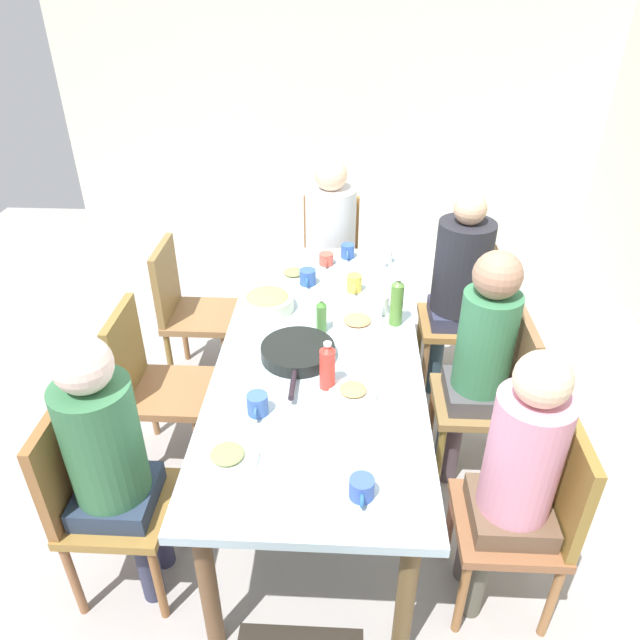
{
  "coord_description": "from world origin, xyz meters",
  "views": [
    {
      "loc": [
        2.28,
        0.12,
        2.32
      ],
      "look_at": [
        0.0,
        0.0,
        0.89
      ],
      "focal_mm": 33.26,
      "sensor_mm": 36.0,
      "label": 1
    }
  ],
  "objects_px": {
    "dining_table": "(320,360)",
    "cup_6": "(381,304)",
    "cup_7": "(354,283)",
    "person_1": "(330,230)",
    "cup_2": "(362,488)",
    "chair_6": "(186,306)",
    "bottle_0": "(397,302)",
    "cup_0": "(308,277)",
    "cup_4": "(385,257)",
    "plate_2": "(294,274)",
    "serving_pan": "(298,352)",
    "cup_1": "(348,251)",
    "cup_5": "(258,404)",
    "bottle_2": "(327,366)",
    "person_7": "(459,278)",
    "plate_1": "(228,457)",
    "plate_0": "(357,322)",
    "bowl_0": "(267,301)",
    "chair_1": "(331,255)",
    "chair_4": "(151,380)",
    "person_0": "(517,470)",
    "person_3": "(109,452)",
    "chair_0": "(531,511)",
    "bottle_1": "(322,316)",
    "person_2": "(481,352)",
    "chair_3": "(97,494)",
    "plate_3": "(353,392)",
    "cup_3": "(326,259)"
  },
  "relations": [
    {
      "from": "plate_2",
      "to": "serving_pan",
      "type": "xyz_separation_m",
      "value": [
        0.79,
        0.09,
        0.02
      ]
    },
    {
      "from": "chair_0",
      "to": "bottle_0",
      "type": "bearing_deg",
      "value": -153.29
    },
    {
      "from": "chair_6",
      "to": "bottle_2",
      "type": "xyz_separation_m",
      "value": [
        1.02,
        0.89,
        0.34
      ]
    },
    {
      "from": "person_7",
      "to": "plate_1",
      "type": "relative_size",
      "value": 5.52
    },
    {
      "from": "cup_6",
      "to": "cup_7",
      "type": "xyz_separation_m",
      "value": [
        -0.22,
        -0.14,
        -0.0
      ]
    },
    {
      "from": "chair_3",
      "to": "cup_2",
      "type": "xyz_separation_m",
      "value": [
        0.16,
        1.03,
        0.27
      ]
    },
    {
      "from": "cup_4",
      "to": "cup_6",
      "type": "xyz_separation_m",
      "value": [
        0.57,
        -0.05,
        0.01
      ]
    },
    {
      "from": "person_1",
      "to": "cup_2",
      "type": "bearing_deg",
      "value": 4.7
    },
    {
      "from": "plate_3",
      "to": "cup_3",
      "type": "bearing_deg",
      "value": -172.28
    },
    {
      "from": "serving_pan",
      "to": "person_0",
      "type": "bearing_deg",
      "value": 53.04
    },
    {
      "from": "chair_6",
      "to": "bottle_0",
      "type": "xyz_separation_m",
      "value": [
        0.5,
        1.2,
        0.35
      ]
    },
    {
      "from": "plate_2",
      "to": "cup_0",
      "type": "relative_size",
      "value": 1.68
    },
    {
      "from": "chair_3",
      "to": "cup_3",
      "type": "relative_size",
      "value": 7.48
    },
    {
      "from": "person_2",
      "to": "chair_4",
      "type": "xyz_separation_m",
      "value": [
        0.0,
        -1.59,
        -0.23
      ]
    },
    {
      "from": "person_3",
      "to": "cup_1",
      "type": "bearing_deg",
      "value": 152.72
    },
    {
      "from": "dining_table",
      "to": "cup_6",
      "type": "bearing_deg",
      "value": 138.06
    },
    {
      "from": "cup_4",
      "to": "plate_1",
      "type": "bearing_deg",
      "value": -21.36
    },
    {
      "from": "bottle_0",
      "to": "bottle_2",
      "type": "height_order",
      "value": "bottle_0"
    },
    {
      "from": "plate_0",
      "to": "cup_7",
      "type": "height_order",
      "value": "cup_7"
    },
    {
      "from": "cup_4",
      "to": "cup_5",
      "type": "xyz_separation_m",
      "value": [
        1.38,
        -0.57,
        0.01
      ]
    },
    {
      "from": "bottle_1",
      "to": "cup_3",
      "type": "bearing_deg",
      "value": -179.32
    },
    {
      "from": "serving_pan",
      "to": "bottle_0",
      "type": "bearing_deg",
      "value": 124.25
    },
    {
      "from": "chair_6",
      "to": "dining_table",
      "type": "bearing_deg",
      "value": 49.29
    },
    {
      "from": "plate_1",
      "to": "serving_pan",
      "type": "relative_size",
      "value": 0.44
    },
    {
      "from": "person_3",
      "to": "plate_1",
      "type": "height_order",
      "value": "person_3"
    },
    {
      "from": "cup_7",
      "to": "bottle_2",
      "type": "xyz_separation_m",
      "value": [
        0.84,
        -0.11,
        0.06
      ]
    },
    {
      "from": "cup_0",
      "to": "cup_4",
      "type": "distance_m",
      "value": 0.53
    },
    {
      "from": "chair_6",
      "to": "chair_3",
      "type": "bearing_deg",
      "value": 0.0
    },
    {
      "from": "person_3",
      "to": "chair_0",
      "type": "bearing_deg",
      "value": 90.0
    },
    {
      "from": "cup_4",
      "to": "bottle_1",
      "type": "bearing_deg",
      "value": -23.9
    },
    {
      "from": "chair_0",
      "to": "person_0",
      "type": "height_order",
      "value": "person_0"
    },
    {
      "from": "chair_0",
      "to": "chair_3",
      "type": "height_order",
      "value": "same"
    },
    {
      "from": "bowl_0",
      "to": "cup_0",
      "type": "distance_m",
      "value": 0.34
    },
    {
      "from": "person_2",
      "to": "plate_3",
      "type": "bearing_deg",
      "value": -60.14
    },
    {
      "from": "cup_0",
      "to": "bottle_2",
      "type": "height_order",
      "value": "bottle_2"
    },
    {
      "from": "cup_5",
      "to": "cup_6",
      "type": "distance_m",
      "value": 0.96
    },
    {
      "from": "bowl_0",
      "to": "cup_1",
      "type": "bearing_deg",
      "value": 147.02
    },
    {
      "from": "plate_2",
      "to": "cup_3",
      "type": "xyz_separation_m",
      "value": [
        -0.16,
        0.18,
        0.02
      ]
    },
    {
      "from": "chair_1",
      "to": "chair_6",
      "type": "distance_m",
      "value": 1.12
    },
    {
      "from": "plate_0",
      "to": "dining_table",
      "type": "bearing_deg",
      "value": -39.92
    },
    {
      "from": "chair_1",
      "to": "chair_4",
      "type": "relative_size",
      "value": 1.0
    },
    {
      "from": "bottle_0",
      "to": "cup_6",
      "type": "bearing_deg",
      "value": -147.37
    },
    {
      "from": "person_3",
      "to": "plate_0",
      "type": "xyz_separation_m",
      "value": [
        -0.93,
        0.92,
        0.02
      ]
    },
    {
      "from": "chair_0",
      "to": "chair_1",
      "type": "relative_size",
      "value": 1.0
    },
    {
      "from": "chair_6",
      "to": "bowl_0",
      "type": "distance_m",
      "value": 0.73
    },
    {
      "from": "dining_table",
      "to": "chair_1",
      "type": "height_order",
      "value": "chair_1"
    },
    {
      "from": "cup_1",
      "to": "cup_5",
      "type": "relative_size",
      "value": 0.95
    },
    {
      "from": "plate_2",
      "to": "chair_0",
      "type": "bearing_deg",
      "value": 35.75
    },
    {
      "from": "plate_0",
      "to": "serving_pan",
      "type": "xyz_separation_m",
      "value": [
        0.3,
        -0.27,
        0.02
      ]
    },
    {
      "from": "dining_table",
      "to": "bottle_0",
      "type": "xyz_separation_m",
      "value": [
        -0.23,
        0.36,
        0.2
      ]
    }
  ]
}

